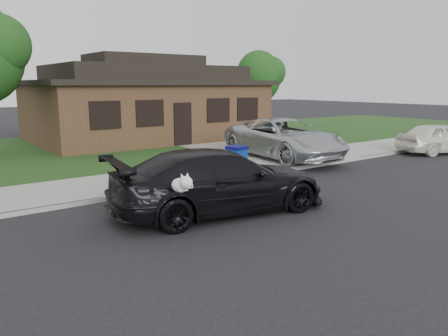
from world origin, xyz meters
TOP-DOWN VIEW (x-y plane):
  - ground at (0.00, 0.00)m, footprint 120.00×120.00m
  - sidewalk at (0.00, 5.00)m, footprint 60.00×3.00m
  - curb at (0.00, 3.50)m, footprint 60.00×0.12m
  - lawn at (0.00, 13.00)m, footprint 60.00×13.00m
  - driveway at (6.00, 10.00)m, footprint 4.50×13.00m
  - sedan at (-1.10, 0.77)m, footprint 5.82×3.05m
  - minivan at (5.52, 5.30)m, footprint 3.18×6.06m
  - white_compact at (12.80, 2.39)m, footprint 4.51×2.95m
  - recycling_bin at (1.82, 3.80)m, footprint 0.70×0.70m
  - house at (4.00, 15.00)m, footprint 12.60×8.60m
  - tree_1 at (12.14, 14.40)m, footprint 3.15×3.00m

SIDE VIEW (x-z plane):
  - ground at x=0.00m, z-range 0.00..0.00m
  - sidewalk at x=0.00m, z-range 0.00..0.12m
  - curb at x=0.00m, z-range 0.00..0.12m
  - lawn at x=0.00m, z-range 0.00..0.13m
  - driveway at x=6.00m, z-range 0.00..0.14m
  - recycling_bin at x=1.82m, z-range 0.13..1.11m
  - white_compact at x=12.80m, z-range 0.00..1.43m
  - sedan at x=-1.10m, z-range 0.00..1.61m
  - minivan at x=5.52m, z-range 0.14..1.77m
  - house at x=4.00m, z-range -0.19..4.46m
  - tree_1 at x=12.14m, z-range 1.09..6.34m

